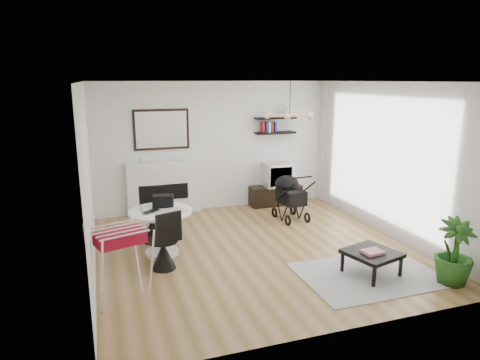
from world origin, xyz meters
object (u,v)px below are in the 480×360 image
object	(u,v)px
tv_console	(275,195)
potted_plant	(454,252)
fireplace	(164,182)
dining_table	(161,225)
stroller	(290,199)
coffee_table	(372,254)
drying_rack	(120,264)
crt_tv	(277,174)

from	to	relation	value
tv_console	potted_plant	size ratio (longest dim) A/B	1.25
fireplace	dining_table	size ratio (longest dim) A/B	2.17
stroller	potted_plant	xyz separation A→B (m)	(0.92, -3.26, 0.04)
tv_console	stroller	bearing A→B (deg)	-97.23
coffee_table	stroller	bearing A→B (deg)	90.70
fireplace	potted_plant	xyz separation A→B (m)	(3.23, -4.40, -0.23)
dining_table	stroller	distance (m)	2.87
tv_console	drying_rack	bearing A→B (deg)	-136.41
fireplace	tv_console	xyz separation A→B (m)	(2.44, -0.13, -0.47)
tv_console	coffee_table	xyz separation A→B (m)	(-0.09, -3.68, 0.10)
dining_table	coffee_table	bearing A→B (deg)	-31.94
potted_plant	fireplace	bearing A→B (deg)	126.34
crt_tv	potted_plant	size ratio (longest dim) A/B	0.65
tv_console	drying_rack	xyz separation A→B (m)	(-3.52, -3.35, 0.30)
fireplace	tv_console	world-z (taller)	fireplace
stroller	dining_table	bearing A→B (deg)	-164.64
tv_console	drying_rack	world-z (taller)	drying_rack
coffee_table	potted_plant	world-z (taller)	potted_plant
crt_tv	stroller	world-z (taller)	stroller
fireplace	coffee_table	bearing A→B (deg)	-58.43
stroller	coffee_table	world-z (taller)	stroller
fireplace	dining_table	world-z (taller)	fireplace
potted_plant	tv_console	bearing A→B (deg)	100.54
stroller	potted_plant	distance (m)	3.39
tv_console	potted_plant	bearing A→B (deg)	-79.46
drying_rack	coffee_table	distance (m)	3.45
drying_rack	tv_console	bearing A→B (deg)	26.43
drying_rack	coffee_table	size ratio (longest dim) A/B	1.21
crt_tv	fireplace	bearing A→B (deg)	176.79
fireplace	dining_table	distance (m)	2.16
tv_console	crt_tv	distance (m)	0.48
dining_table	coffee_table	xyz separation A→B (m)	(2.73, -1.70, -0.17)
fireplace	stroller	world-z (taller)	fireplace
fireplace	crt_tv	size ratio (longest dim) A/B	3.63
crt_tv	drying_rack	bearing A→B (deg)	-136.58
crt_tv	coffee_table	xyz separation A→B (m)	(-0.11, -3.68, -0.38)
fireplace	coffee_table	size ratio (longest dim) A/B	2.66
drying_rack	crt_tv	bearing A→B (deg)	26.27
tv_console	crt_tv	xyz separation A→B (m)	(0.02, -0.00, 0.47)
crt_tv	dining_table	world-z (taller)	crt_tv
fireplace	drying_rack	distance (m)	3.65
tv_console	stroller	xyz separation A→B (m)	(-0.13, -1.00, 0.20)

